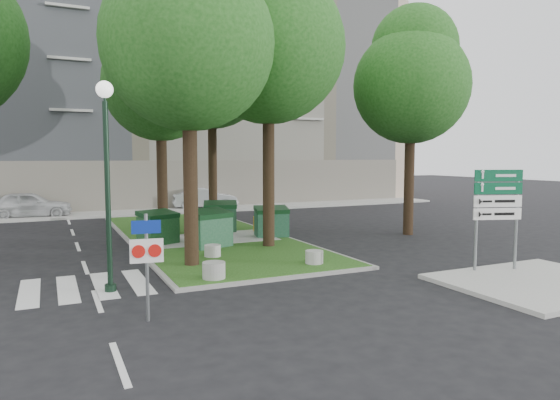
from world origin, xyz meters
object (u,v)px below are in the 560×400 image
traffic_sign_pole (147,253)px  car_silver (205,198)px  tree_median_mid (162,73)px  tree_median_far (213,59)px  dumpster_a (158,228)px  dumpster_b (209,229)px  tree_street_right (412,75)px  street_lamp (107,161)px  dumpster_d (271,222)px  litter_bin (258,224)px  dumpster_c (220,217)px  tree_median_near_left (190,28)px  car_white (29,205)px  tree_median_near_right (270,32)px  bollard_mid (213,251)px  bollard_left (214,270)px  bollard_right (314,257)px  directional_sign (497,204)px

traffic_sign_pole → car_silver: size_ratio=0.54×
tree_median_mid → tree_median_far: (3.20, 3.00, 1.34)m
dumpster_a → dumpster_b: size_ratio=0.94×
tree_street_right → street_lamp: tree_street_right is taller
tree_median_mid → dumpster_d: tree_median_mid is taller
tree_median_far → litter_bin: (0.72, -4.04, -7.87)m
traffic_sign_pole → dumpster_c: bearing=72.4°
tree_median_near_left → car_white: bearing=107.1°
car_silver → tree_median_near_right: bearing=179.9°
tree_median_near_right → dumpster_b: bearing=162.9°
tree_median_near_right → litter_bin: tree_median_near_right is taller
car_silver → tree_street_right: bearing=-153.4°
bollard_mid → traffic_sign_pole: 6.36m
tree_median_far → dumpster_a: 10.13m
bollard_left → bollard_mid: bearing=73.2°
tree_median_near_left → dumpster_c: (2.92, 6.20, -6.54)m
tree_median_far → street_lamp: size_ratio=2.23×
tree_median_near_left → bollard_right: 7.94m
litter_bin → traffic_sign_pole: (-6.66, -10.02, 1.01)m
dumpster_c → street_lamp: 10.12m
car_silver → litter_bin: bearing=-177.7°
tree_median_mid → litter_bin: 7.68m
bollard_left → street_lamp: street_lamp is taller
dumpster_a → dumpster_d: 4.69m
tree_median_mid → bollard_mid: size_ratio=18.27×
street_lamp → car_white: bearing=97.3°
dumpster_b → tree_median_near_right: bearing=-35.4°
bollard_left → bollard_right: size_ratio=1.12×
tree_median_near_left → bollard_left: (-0.01, -2.06, -6.97)m
tree_median_near_left → tree_median_near_right: bearing=29.7°
car_white → car_silver: 10.43m
tree_median_near_right → car_white: (-8.51, 14.23, -7.23)m
tree_median_far → litter_bin: size_ratio=17.91×
dumpster_a → traffic_sign_pole: (-1.97, -8.64, 0.72)m
litter_bin → tree_median_mid: bearing=165.1°
car_silver → street_lamp: bearing=163.8°
tree_median_near_left → car_white: size_ratio=2.37×
tree_median_far → tree_street_right: (6.80, -7.00, -1.34)m
car_silver → bollard_left: bearing=171.3°
car_silver → tree_median_near_left: bearing=169.5°
dumpster_d → car_silver: size_ratio=0.36×
dumpster_b → street_lamp: (-4.02, -4.48, 2.56)m
tree_median_mid → bollard_left: tree_median_mid is taller
tree_median_near_left → tree_street_right: (10.50, 2.50, -0.33)m
tree_median_near_right → traffic_sign_pole: 10.89m
litter_bin → traffic_sign_pole: bearing=-123.6°
dumpster_d → directional_sign: 9.25m
dumpster_d → car_white: bearing=139.6°
tree_median_far → tree_street_right: size_ratio=1.18×
litter_bin → car_silver: size_ratio=0.16×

